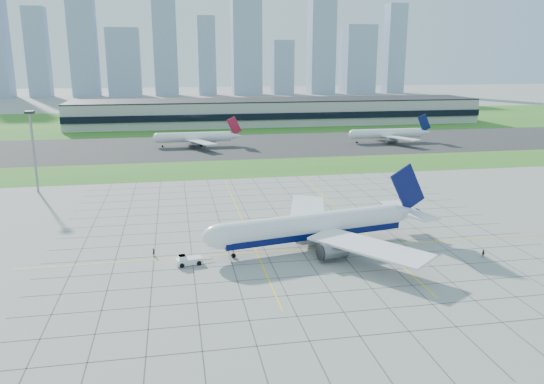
# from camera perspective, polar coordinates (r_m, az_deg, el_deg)

# --- Properties ---
(ground) EXTENTS (1400.00, 1400.00, 0.00)m
(ground) POSITION_cam_1_polar(r_m,az_deg,el_deg) (119.94, 2.97, -5.96)
(ground) COLOR #9E9E98
(ground) RESTS_ON ground
(grass_median) EXTENTS (700.00, 35.00, 0.04)m
(grass_median) POSITION_cam_1_polar(r_m,az_deg,el_deg) (205.38, -2.87, 2.58)
(grass_median) COLOR #2C6C1E
(grass_median) RESTS_ON ground
(asphalt_taxiway) EXTENTS (700.00, 75.00, 0.04)m
(asphalt_taxiway) POSITION_cam_1_polar(r_m,az_deg,el_deg) (259.12, -4.51, 4.98)
(asphalt_taxiway) COLOR #383838
(asphalt_taxiway) RESTS_ON ground
(grass_far) EXTENTS (700.00, 145.00, 0.04)m
(grass_far) POSITION_cam_1_polar(r_m,az_deg,el_deg) (367.73, -6.37, 7.65)
(grass_far) COLOR #2C6C1E
(grass_far) RESTS_ON ground
(apron_markings) EXTENTS (120.00, 130.00, 0.03)m
(apron_markings) POSITION_cam_1_polar(r_m,az_deg,el_deg) (130.22, 2.02, -4.29)
(apron_markings) COLOR #474744
(apron_markings) RESTS_ON ground
(terminal) EXTENTS (260.00, 43.00, 15.80)m
(terminal) POSITION_cam_1_polar(r_m,az_deg,el_deg) (347.39, 0.58, 8.66)
(terminal) COLOR #B7B7B2
(terminal) RESTS_ON ground
(light_mast) EXTENTS (2.50, 2.50, 25.60)m
(light_mast) POSITION_cam_1_polar(r_m,az_deg,el_deg) (181.49, -24.34, 4.98)
(light_mast) COLOR gray
(light_mast) RESTS_ON ground
(city_skyline) EXTENTS (523.00, 32.40, 160.00)m
(city_skyline) POSITION_cam_1_polar(r_m,az_deg,el_deg) (629.95, -9.24, 15.62)
(city_skyline) COLOR #94A7C2
(city_skyline) RESTS_ON ground
(airliner) EXTENTS (54.64, 54.86, 17.35)m
(airliner) POSITION_cam_1_polar(r_m,az_deg,el_deg) (119.14, 4.62, -3.71)
(airliner) COLOR white
(airliner) RESTS_ON ground
(pushback_tug) EXTENTS (7.86, 3.53, 2.16)m
(pushback_tug) POSITION_cam_1_polar(r_m,az_deg,el_deg) (111.13, -9.05, -7.26)
(pushback_tug) COLOR white
(pushback_tug) RESTS_ON ground
(crew_near) EXTENTS (0.70, 0.75, 1.72)m
(crew_near) POSITION_cam_1_polar(r_m,az_deg,el_deg) (117.28, -12.62, -6.32)
(crew_near) COLOR black
(crew_near) RESTS_ON ground
(crew_far) EXTENTS (1.02, 1.00, 1.66)m
(crew_far) POSITION_cam_1_polar(r_m,az_deg,el_deg) (122.25, 21.79, -6.18)
(crew_far) COLOR black
(crew_far) RESTS_ON ground
(distant_jet_1) EXTENTS (40.29, 42.66, 14.08)m
(distant_jet_1) POSITION_cam_1_polar(r_m,az_deg,el_deg) (259.29, -8.20, 5.88)
(distant_jet_1) COLOR white
(distant_jet_1) RESTS_ON ground
(distant_jet_2) EXTENTS (41.29, 42.66, 14.08)m
(distant_jet_2) POSITION_cam_1_polar(r_m,az_deg,el_deg) (275.42, 12.38, 6.17)
(distant_jet_2) COLOR white
(distant_jet_2) RESTS_ON ground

